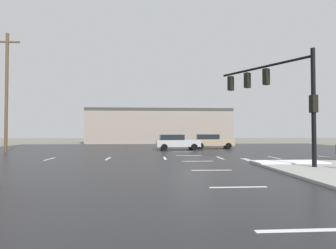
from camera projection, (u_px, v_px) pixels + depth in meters
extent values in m
plane|color=slate|center=(193.00, 158.00, 19.11)|extent=(120.00, 120.00, 0.00)
cube|color=#232326|center=(193.00, 158.00, 19.11)|extent=(44.00, 44.00, 0.02)
cube|color=white|center=(289.00, 162.00, 15.44)|extent=(4.00, 1.60, 0.06)
cube|color=silver|center=(306.00, 230.00, 5.14)|extent=(2.00, 0.15, 0.01)
cube|color=silver|center=(238.00, 187.00, 9.13)|extent=(2.00, 0.15, 0.01)
cube|color=silver|center=(212.00, 170.00, 13.12)|extent=(2.00, 0.15, 0.01)
cube|color=silver|center=(198.00, 161.00, 17.11)|extent=(2.00, 0.15, 0.01)
cube|color=silver|center=(189.00, 156.00, 21.10)|extent=(2.00, 0.15, 0.01)
cube|color=silver|center=(183.00, 152.00, 25.09)|extent=(2.00, 0.15, 0.01)
cube|color=silver|center=(178.00, 149.00, 29.08)|extent=(2.00, 0.15, 0.01)
cube|color=silver|center=(175.00, 147.00, 33.07)|extent=(2.00, 0.15, 0.01)
cube|color=silver|center=(173.00, 145.00, 37.06)|extent=(2.00, 0.15, 0.01)
cube|color=silver|center=(50.00, 159.00, 18.47)|extent=(0.15, 2.00, 0.01)
cube|color=silver|center=(108.00, 159.00, 18.73)|extent=(0.15, 2.00, 0.01)
cube|color=silver|center=(165.00, 158.00, 18.98)|extent=(0.15, 2.00, 0.01)
cube|color=silver|center=(220.00, 158.00, 19.23)|extent=(0.15, 2.00, 0.01)
cube|color=silver|center=(274.00, 158.00, 19.49)|extent=(0.15, 2.00, 0.01)
cube|color=silver|center=(327.00, 157.00, 19.74)|extent=(0.15, 2.00, 0.01)
cube|color=silver|center=(264.00, 165.00, 15.34)|extent=(0.45, 7.00, 0.01)
cylinder|color=black|center=(314.00, 107.00, 13.56)|extent=(0.22, 0.22, 6.06)
cylinder|color=black|center=(262.00, 67.00, 16.07)|extent=(3.33, 5.17, 0.14)
cube|color=black|center=(266.00, 77.00, 15.81)|extent=(0.45, 0.43, 0.95)
sphere|color=#19D833|center=(264.00, 72.00, 15.95)|extent=(0.20, 0.20, 0.20)
cube|color=black|center=(247.00, 80.00, 16.91)|extent=(0.45, 0.43, 0.95)
sphere|color=#19D833|center=(245.00, 76.00, 17.05)|extent=(0.20, 0.20, 0.20)
cube|color=black|center=(231.00, 83.00, 18.01)|extent=(0.45, 0.43, 0.95)
sphere|color=#19D833|center=(229.00, 80.00, 18.15)|extent=(0.20, 0.20, 0.20)
cube|color=black|center=(314.00, 104.00, 13.57)|extent=(0.28, 0.36, 0.90)
cube|color=gray|center=(159.00, 128.00, 45.17)|extent=(23.16, 8.00, 5.12)
cube|color=#3F3D3A|center=(159.00, 111.00, 45.24)|extent=(23.16, 8.00, 0.50)
cube|color=#B7BABF|center=(178.00, 143.00, 27.90)|extent=(4.58, 2.01, 0.70)
cube|color=black|center=(172.00, 137.00, 27.84)|extent=(2.55, 1.77, 0.55)
cylinder|color=black|center=(191.00, 146.00, 28.95)|extent=(0.67, 0.25, 0.66)
cylinder|color=black|center=(194.00, 147.00, 27.16)|extent=(0.67, 0.25, 0.66)
cylinder|color=black|center=(163.00, 146.00, 28.61)|extent=(0.67, 0.25, 0.66)
cylinder|color=black|center=(164.00, 147.00, 26.82)|extent=(0.67, 0.25, 0.66)
sphere|color=white|center=(197.00, 143.00, 28.71)|extent=(0.18, 0.18, 0.18)
sphere|color=white|center=(200.00, 143.00, 27.57)|extent=(0.18, 0.18, 0.18)
cube|color=tan|center=(213.00, 142.00, 30.26)|extent=(4.66, 2.24, 0.70)
cube|color=black|center=(207.00, 137.00, 30.30)|extent=(2.63, 1.89, 0.55)
cylinder|color=black|center=(226.00, 145.00, 31.10)|extent=(0.68, 0.28, 0.66)
cylinder|color=black|center=(229.00, 146.00, 29.30)|extent=(0.68, 0.28, 0.66)
cylinder|color=black|center=(199.00, 145.00, 31.21)|extent=(0.68, 0.28, 0.66)
cylinder|color=black|center=(201.00, 146.00, 29.41)|extent=(0.68, 0.28, 0.66)
sphere|color=white|center=(232.00, 142.00, 30.76)|extent=(0.18, 0.18, 0.18)
sphere|color=white|center=(234.00, 143.00, 29.61)|extent=(0.18, 0.18, 0.18)
cylinder|color=brown|center=(7.00, 93.00, 24.36)|extent=(0.28, 0.28, 10.96)
cube|color=brown|center=(7.00, 42.00, 24.48)|extent=(2.20, 0.14, 0.14)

